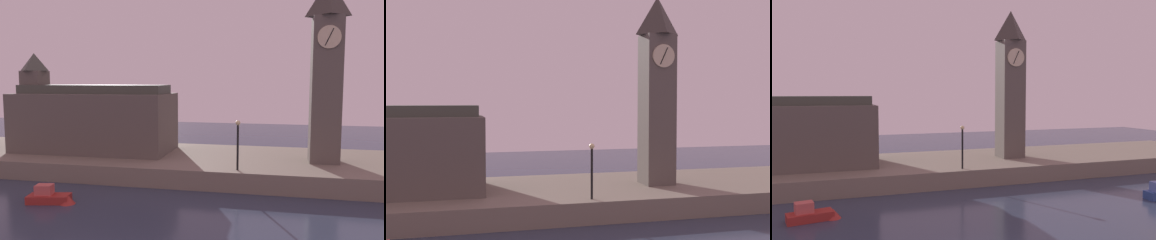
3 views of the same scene
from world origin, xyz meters
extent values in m
cube|color=slate|center=(0.00, 20.00, 0.75)|extent=(70.00, 12.00, 1.50)
cube|color=#5B544C|center=(10.45, 19.42, 7.34)|extent=(2.31, 2.31, 11.67)
cylinder|color=beige|center=(10.45, 18.20, 11.45)|extent=(1.75, 0.12, 1.75)
cube|color=black|center=(10.45, 18.13, 11.45)|extent=(0.64, 0.04, 1.30)
cube|color=#5B544C|center=(-10.20, 20.44, 4.21)|extent=(14.55, 6.69, 5.42)
cube|color=#5B544C|center=(-16.47, 20.44, 5.28)|extent=(2.02, 2.02, 7.55)
pyramid|color=#474C42|center=(-16.47, 20.44, 9.91)|extent=(2.22, 2.22, 1.71)
cube|color=#42473D|center=(-10.20, 20.44, 7.32)|extent=(13.83, 4.01, 0.80)
cylinder|color=black|center=(3.87, 15.03, 3.18)|extent=(0.16, 0.16, 3.35)
sphere|color=#F2E099|center=(3.87, 15.03, 5.03)|extent=(0.36, 0.36, 0.36)
cube|color=maroon|center=(-8.15, 9.28, 0.27)|extent=(2.92, 1.72, 0.53)
cube|color=#CC5651|center=(-8.48, 9.28, 0.87)|extent=(1.22, 1.04, 0.67)
cone|color=maroon|center=(-6.78, 9.28, 0.29)|extent=(1.28, 1.28, 0.68)
camera|label=1|loc=(6.56, -13.32, 8.16)|focal=36.22mm
camera|label=2|loc=(-4.72, -14.65, 7.97)|focal=43.83mm
camera|label=3|loc=(-6.91, -16.74, 7.93)|focal=36.97mm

